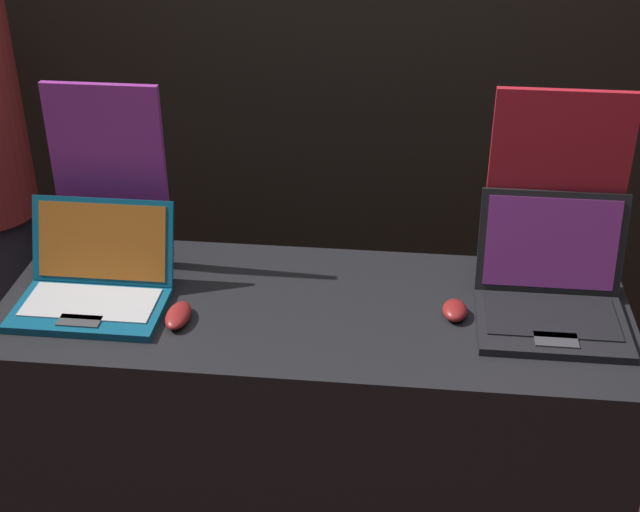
% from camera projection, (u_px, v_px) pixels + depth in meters
% --- Properties ---
extents(wall_back, '(8.00, 0.05, 2.80)m').
position_uv_depth(wall_back, '(351.00, 13.00, 3.04)').
color(wall_back, black).
rests_on(wall_back, ground_plane).
extents(display_counter, '(1.61, 0.61, 0.95)m').
position_uv_depth(display_counter, '(314.00, 447.00, 2.51)').
color(display_counter, black).
rests_on(display_counter, ground_plane).
extents(laptop_front, '(0.38, 0.31, 0.23)m').
position_uv_depth(laptop_front, '(95.00, 282.00, 2.27)').
color(laptop_front, '#0F5170').
rests_on(laptop_front, display_counter).
extents(mouse_front, '(0.06, 0.12, 0.03)m').
position_uv_depth(mouse_front, '(178.00, 315.00, 2.21)').
color(mouse_front, maroon).
rests_on(mouse_front, display_counter).
extents(promo_stand_front, '(0.30, 0.07, 0.51)m').
position_uv_depth(promo_stand_front, '(111.00, 181.00, 2.35)').
color(promo_stand_front, black).
rests_on(promo_stand_front, display_counter).
extents(laptop_back, '(0.37, 0.33, 0.29)m').
position_uv_depth(laptop_back, '(551.00, 292.00, 2.21)').
color(laptop_back, black).
rests_on(laptop_back, display_counter).
extents(mouse_back, '(0.06, 0.09, 0.04)m').
position_uv_depth(mouse_back, '(455.00, 310.00, 2.23)').
color(mouse_back, maroon).
rests_on(mouse_back, display_counter).
extents(promo_stand_back, '(0.34, 0.07, 0.54)m').
position_uv_depth(promo_stand_back, '(555.00, 197.00, 2.24)').
color(promo_stand_back, black).
rests_on(promo_stand_back, display_counter).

